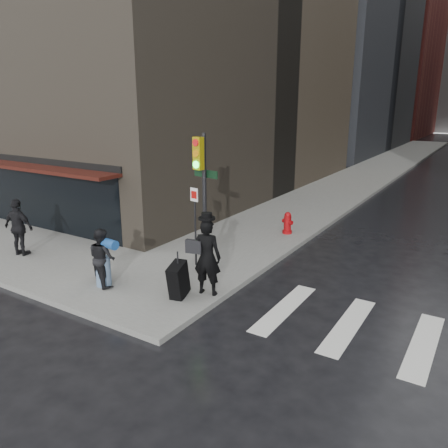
# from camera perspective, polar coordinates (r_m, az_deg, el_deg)

# --- Properties ---
(ground) EXTENTS (140.00, 140.00, 0.00)m
(ground) POSITION_cam_1_polar(r_m,az_deg,el_deg) (12.13, -9.56, -8.67)
(ground) COLOR black
(ground) RESTS_ON ground
(sidewalk_left) EXTENTS (4.00, 50.00, 0.15)m
(sidewalk_left) POSITION_cam_1_polar(r_m,az_deg,el_deg) (36.28, 20.05, 7.05)
(sidewalk_left) COLOR slate
(sidewalk_left) RESTS_ON ground
(bldg_left_far) EXTENTS (22.00, 20.00, 26.00)m
(bldg_left_far) POSITION_cam_1_polar(r_m,az_deg,el_deg) (73.53, 16.91, 21.39)
(bldg_left_far) COLOR maroon
(bldg_left_far) RESTS_ON ground
(storefront) EXTENTS (8.40, 1.11, 2.83)m
(storefront) POSITION_cam_1_polar(r_m,az_deg,el_deg) (17.90, -22.79, 4.41)
(storefront) COLOR black
(storefront) RESTS_ON ground
(man_overcoat) EXTENTS (1.14, 1.32, 2.20)m
(man_overcoat) POSITION_cam_1_polar(r_m,az_deg,el_deg) (11.10, -3.00, -4.79)
(man_overcoat) COLOR black
(man_overcoat) RESTS_ON ground
(man_jeans) EXTENTS (1.12, 0.84, 1.60)m
(man_jeans) POSITION_cam_1_polar(r_m,az_deg,el_deg) (12.12, -15.60, -4.22)
(man_jeans) COLOR black
(man_jeans) RESTS_ON ground
(man_greycoat) EXTENTS (1.15, 0.65, 1.86)m
(man_greycoat) POSITION_cam_1_polar(r_m,az_deg,el_deg) (15.41, -25.22, -0.41)
(man_greycoat) COLOR black
(man_greycoat) RESTS_ON ground
(traffic_light) EXTENTS (0.98, 0.53, 3.98)m
(traffic_light) POSITION_cam_1_polar(r_m,az_deg,el_deg) (12.41, -3.00, 5.28)
(traffic_light) COLOR black
(traffic_light) RESTS_ON ground
(fire_hydrant) EXTENTS (0.48, 0.36, 0.83)m
(fire_hydrant) POSITION_cam_1_polar(r_m,az_deg,el_deg) (16.59, 8.29, 0.02)
(fire_hydrant) COLOR #95090C
(fire_hydrant) RESTS_ON ground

